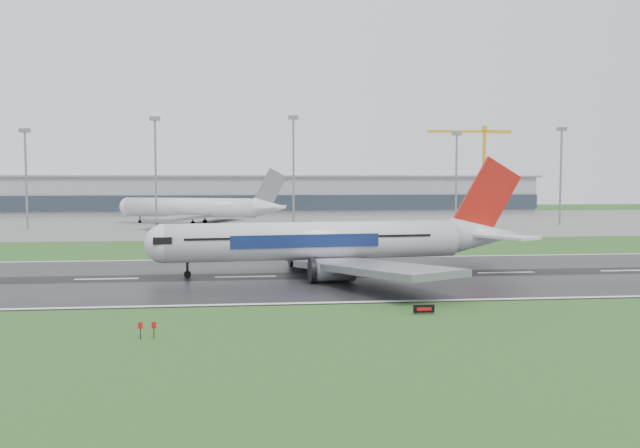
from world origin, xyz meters
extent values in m
plane|color=#25521E|center=(0.00, 0.00, 0.00)|extent=(520.00, 520.00, 0.00)
cube|color=black|center=(0.00, 0.00, 0.05)|extent=(400.00, 45.00, 0.10)
cube|color=slate|center=(0.00, 125.00, 0.04)|extent=(400.00, 130.00, 0.08)
cube|color=gray|center=(0.00, 185.00, 7.50)|extent=(240.00, 36.00, 15.00)
cylinder|color=gray|center=(-62.21, 100.00, 13.80)|extent=(0.64, 0.64, 27.61)
cylinder|color=gray|center=(-25.97, 100.00, 15.64)|extent=(0.64, 0.64, 31.28)
cylinder|color=gray|center=(14.19, 100.00, 16.01)|extent=(0.64, 0.64, 32.02)
cylinder|color=gray|center=(64.10, 100.00, 13.84)|extent=(0.64, 0.64, 27.68)
cylinder|color=gray|center=(97.60, 100.00, 14.64)|extent=(0.64, 0.64, 29.27)
camera|label=1|loc=(0.20, -98.30, 14.61)|focal=37.42mm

